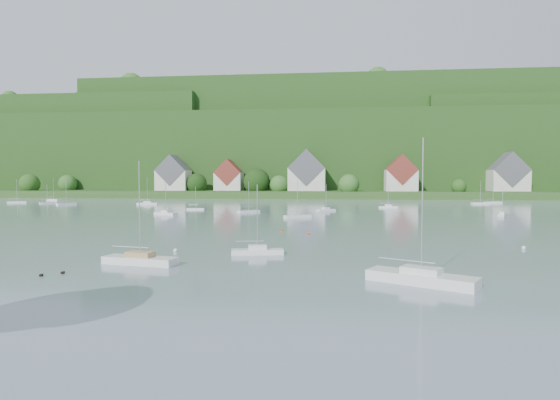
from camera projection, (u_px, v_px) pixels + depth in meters
The scene contains 16 objects.
far_shore_strip at pixel (297, 193), 218.76m from camera, with size 600.00×60.00×3.00m, color #294B1C.
forested_ridge at pixel (306, 155), 285.85m from camera, with size 620.00×181.22×69.89m.
village_building_0 at pixel (173, 176), 211.42m from camera, with size 14.00×10.40×16.00m.
village_building_1 at pixel (229, 178), 210.75m from camera, with size 12.00×9.36×14.00m.
village_building_2 at pixel (307, 174), 205.91m from camera, with size 16.00×11.44×18.00m.
village_building_3 at pixel (401, 176), 199.64m from camera, with size 13.00×10.40×15.50m.
village_building_4 at pixel (508, 176), 198.75m from camera, with size 15.00×10.40×16.50m.
near_sailboat_2 at pixel (140, 259), 45.30m from camera, with size 7.64×3.44×9.96m.
near_sailboat_3 at pixel (257, 251), 51.24m from camera, with size 5.85×2.69×7.62m.
near_sailboat_4 at pixel (421, 277), 36.80m from camera, with size 8.52×6.25×11.42m.
mooring_buoy_1 at pixel (175, 252), 53.05m from camera, with size 0.50×0.50×0.50m, color white.
mooring_buoy_2 at pixel (308, 234), 69.76m from camera, with size 0.41×0.41×0.41m, color #E94A00.
mooring_buoy_3 at pixel (282, 231), 74.43m from camera, with size 0.39×0.39×0.39m, color #E94A00.
mooring_buoy_4 at pixel (524, 249), 55.17m from camera, with size 0.48×0.48×0.48m, color white.
duck_pair at pixel (52, 274), 40.27m from camera, with size 1.61×1.45×0.29m.
far_sailboat_cluster at pixel (301, 206), 138.00m from camera, with size 191.57×72.00×8.71m.
Camera 1 is at (15.57, -18.27, 8.24)m, focal length 30.20 mm.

